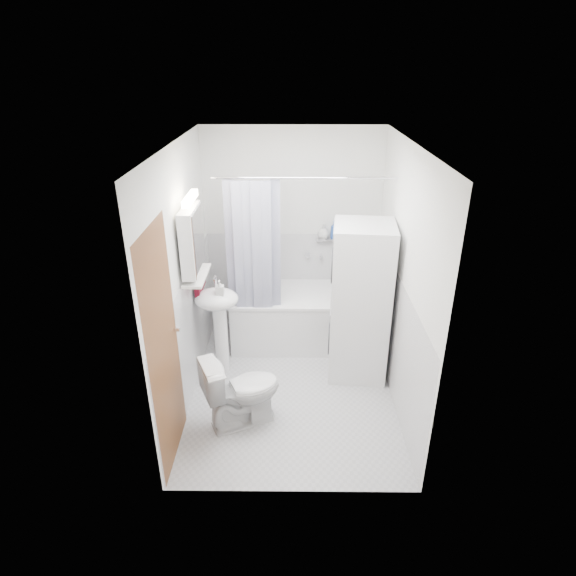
{
  "coord_description": "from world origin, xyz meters",
  "views": [
    {
      "loc": [
        -0.0,
        -3.97,
        3.02
      ],
      "look_at": [
        -0.04,
        0.15,
        1.05
      ],
      "focal_mm": 30.0,
      "sensor_mm": 36.0,
      "label": 1
    }
  ],
  "objects_px": {
    "washer_dryer": "(360,302)",
    "toilet": "(242,390)",
    "sink": "(218,312)",
    "bathtub": "(304,314)"
  },
  "relations": [
    {
      "from": "washer_dryer",
      "to": "toilet",
      "type": "bearing_deg",
      "value": -138.64
    },
    {
      "from": "bathtub",
      "to": "washer_dryer",
      "type": "height_order",
      "value": "washer_dryer"
    },
    {
      "from": "sink",
      "to": "washer_dryer",
      "type": "relative_size",
      "value": 0.64
    },
    {
      "from": "sink",
      "to": "toilet",
      "type": "relative_size",
      "value": 1.49
    },
    {
      "from": "washer_dryer",
      "to": "toilet",
      "type": "height_order",
      "value": "washer_dryer"
    },
    {
      "from": "washer_dryer",
      "to": "toilet",
      "type": "xyz_separation_m",
      "value": [
        -1.13,
        -0.81,
        -0.47
      ]
    },
    {
      "from": "sink",
      "to": "toilet",
      "type": "height_order",
      "value": "sink"
    },
    {
      "from": "bathtub",
      "to": "toilet",
      "type": "xyz_separation_m",
      "value": [
        -0.58,
        -1.42,
        -0.0
      ]
    },
    {
      "from": "sink",
      "to": "washer_dryer",
      "type": "distance_m",
      "value": 1.44
    },
    {
      "from": "sink",
      "to": "toilet",
      "type": "bearing_deg",
      "value": -69.37
    }
  ]
}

